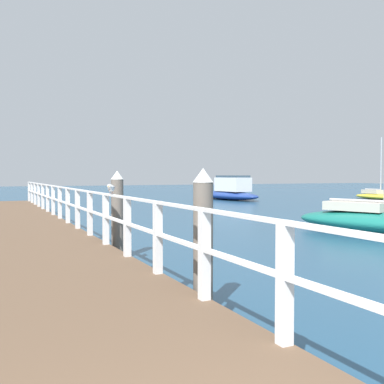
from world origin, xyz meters
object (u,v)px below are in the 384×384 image
Objects in this scene: dock_piling_near at (203,240)px; dock_piling_far at (117,215)px; boat_0 at (378,196)px; seagull_foreground at (111,188)px; boat_2 at (229,192)px; boat_1 at (375,220)px.

dock_piling_near and dock_piling_far have the same top height.
boat_0 is (25.57, 16.05, -0.74)m from dock_piling_far.
dock_piling_near is 4.61× the size of seagull_foreground.
boat_2 is (14.76, 20.78, -0.40)m from dock_piling_far.
boat_1 is (9.10, 0.97, -0.61)m from dock_piling_far.
boat_1 is at bearing 69.26° from boat_2.
boat_0 is 0.71× the size of boat_1.
boat_1 reaches higher than boat_2.
dock_piling_near is 1.00× the size of dock_piling_far.
boat_2 is at bearing -125.86° from boat_1.
dock_piling_far reaches higher than boat_2.
dock_piling_far is 0.41× the size of boat_0.
boat_2 is at bearing 59.67° from dock_piling_near.
dock_piling_near is at bearing 10.82° from boat_1.
boat_0 is at bearing 151.54° from boat_2.
dock_piling_far is 4.61× the size of seagull_foreground.
boat_0 reaches higher than boat_2.
boat_0 reaches higher than seagull_foreground.
seagull_foreground is at bearing 50.26° from boat_2.
boat_2 is (15.14, 21.68, -1.05)m from seagull_foreground.
dock_piling_near is at bearing 43.76° from boat_0.
boat_1 is (9.49, 1.87, -1.26)m from seagull_foreground.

